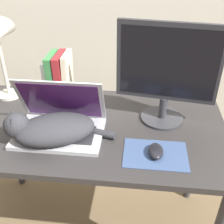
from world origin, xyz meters
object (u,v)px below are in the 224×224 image
(computer_mouse, at_px, (156,151))
(book_row, at_px, (59,77))
(cat, at_px, (50,129))
(desk_lamp, at_px, (3,46))
(laptop, at_px, (60,123))
(external_monitor, at_px, (167,71))

(computer_mouse, relative_size, book_row, 0.39)
(computer_mouse, height_order, book_row, book_row)
(cat, height_order, desk_lamp, desk_lamp)
(laptop, height_order, external_monitor, external_monitor)
(cat, bearing_deg, external_monitor, 24.66)
(book_row, bearing_deg, desk_lamp, -169.04)
(computer_mouse, xyz_separation_m, book_row, (-0.51, 0.43, 0.10))
(cat, xyz_separation_m, desk_lamp, (-0.31, 0.33, 0.23))
(cat, xyz_separation_m, computer_mouse, (0.44, -0.05, -0.04))
(book_row, bearing_deg, computer_mouse, -40.06)
(laptop, relative_size, external_monitor, 0.83)
(laptop, distance_m, external_monitor, 0.52)
(cat, height_order, external_monitor, external_monitor)
(desk_lamp, bearing_deg, laptop, -38.88)
(external_monitor, xyz_separation_m, book_row, (-0.54, 0.16, -0.13))
(cat, distance_m, external_monitor, 0.56)
(laptop, relative_size, desk_lamp, 0.88)
(cat, bearing_deg, desk_lamp, 132.77)
(external_monitor, distance_m, book_row, 0.58)
(cat, xyz_separation_m, book_row, (-0.06, 0.38, 0.06))
(laptop, bearing_deg, book_row, 105.18)
(cat, bearing_deg, laptop, 69.72)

